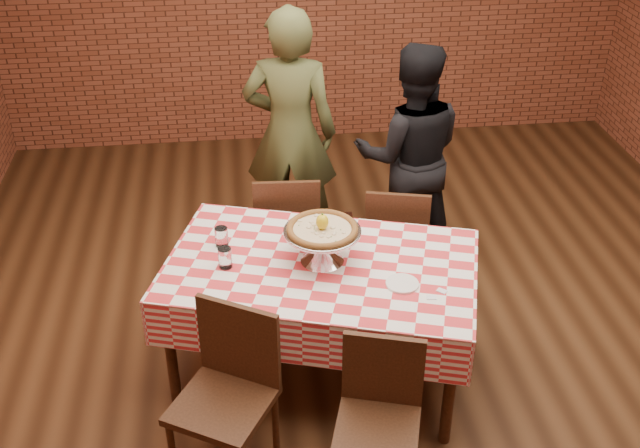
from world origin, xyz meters
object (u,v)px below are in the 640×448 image
at_px(pizza, 322,230).
at_px(diner_olive, 290,133).
at_px(water_glass_left, 225,258).
at_px(table, 321,320).
at_px(diner_black, 410,155).
at_px(condiment_caddy, 344,225).
at_px(chair_near_left, 222,404).
at_px(chair_far_right, 396,240).
at_px(water_glass_right, 222,237).
at_px(pizza_stand, 322,246).
at_px(chair_near_right, 377,432).
at_px(chair_far_left, 287,228).

distance_m(pizza, diner_olive, 1.37).
bearing_deg(water_glass_left, table, -3.59).
distance_m(water_glass_left, diner_black, 1.69).
xyz_separation_m(condiment_caddy, chair_near_left, (-0.72, -0.94, -0.37)).
height_order(condiment_caddy, diner_black, diner_black).
bearing_deg(table, pizza, 69.51).
height_order(water_glass_left, diner_olive, diner_olive).
bearing_deg(chair_near_left, chair_far_right, 80.35).
xyz_separation_m(water_glass_right, diner_olive, (0.48, 1.16, 0.06)).
height_order(water_glass_left, water_glass_right, same).
relative_size(water_glass_left, diner_olive, 0.06).
xyz_separation_m(pizza_stand, diner_olive, (-0.05, 1.37, 0.03)).
bearing_deg(pizza, water_glass_left, -179.93).
bearing_deg(chair_far_right, pizza_stand, 63.16).
bearing_deg(diner_black, diner_olive, -9.42).
bearing_deg(chair_near_right, pizza, 115.20).
distance_m(water_glass_left, chair_near_right, 1.21).
height_order(chair_far_right, diner_black, diner_black).
bearing_deg(diner_black, chair_near_right, 81.51).
bearing_deg(chair_near_left, table, 80.73).
relative_size(water_glass_left, diner_black, 0.07).
distance_m(pizza_stand, pizza, 0.10).
bearing_deg(table, chair_far_left, 97.41).
distance_m(pizza, water_glass_left, 0.54).
xyz_separation_m(chair_near_left, chair_far_right, (1.12, 1.35, -0.02)).
height_order(pizza_stand, condiment_caddy, pizza_stand).
bearing_deg(chair_near_right, diner_black, 90.90).
bearing_deg(table, chair_far_right, 49.88).
bearing_deg(water_glass_left, water_glass_right, 94.46).
height_order(table, pizza, pizza).
distance_m(pizza_stand, chair_near_right, 1.04).
relative_size(pizza, chair_near_right, 0.44).
distance_m(table, water_glass_left, 0.67).
xyz_separation_m(water_glass_left, chair_near_right, (0.66, -0.94, -0.39)).
bearing_deg(chair_far_left, condiment_caddy, 117.84).
relative_size(table, condiment_caddy, 12.29).
height_order(pizza_stand, water_glass_right, pizza_stand).
xyz_separation_m(pizza, condiment_caddy, (0.15, 0.23, -0.13)).
distance_m(water_glass_left, condiment_caddy, 0.71).
xyz_separation_m(water_glass_right, chair_far_right, (1.09, 0.43, -0.38)).
xyz_separation_m(table, pizza, (0.01, 0.03, 0.58)).
bearing_deg(chair_far_left, chair_far_right, 166.96).
bearing_deg(chair_near_left, pizza, 81.44).
relative_size(pizza_stand, water_glass_left, 3.71).
relative_size(water_glass_left, condiment_caddy, 0.86).
bearing_deg(water_glass_left, chair_far_right, 30.88).
relative_size(diner_olive, diner_black, 1.13).
distance_m(chair_near_left, diner_black, 2.27).
distance_m(chair_near_left, chair_far_left, 1.61).
bearing_deg(pizza_stand, diner_black, 57.13).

